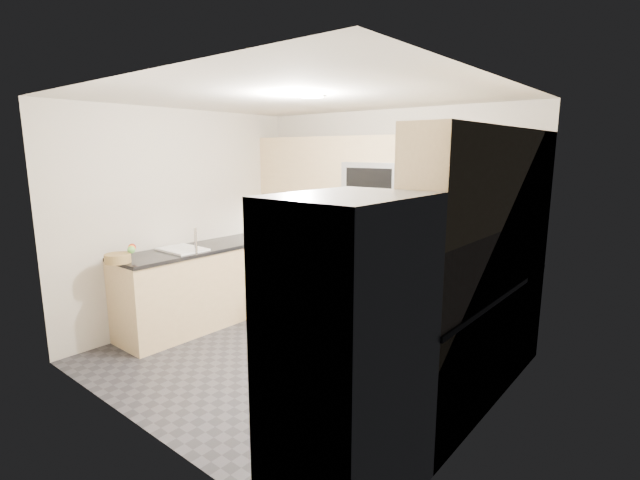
{
  "coord_description": "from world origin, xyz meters",
  "views": [
    {
      "loc": [
        2.9,
        -3.16,
        2.03
      ],
      "look_at": [
        0.0,
        0.35,
        1.15
      ],
      "focal_mm": 26.0,
      "sensor_mm": 36.0,
      "label": 1
    }
  ],
  "objects_px": {
    "gas_range": "(370,286)",
    "cutting_board": "(306,237)",
    "microwave": "(378,180)",
    "refrigerator": "(348,352)",
    "fruit_basket": "(118,258)",
    "utensil_bowl": "(474,254)"
  },
  "relations": [
    {
      "from": "gas_range",
      "to": "cutting_board",
      "type": "height_order",
      "value": "cutting_board"
    },
    {
      "from": "refrigerator",
      "to": "cutting_board",
      "type": "bearing_deg",
      "value": 135.41
    },
    {
      "from": "refrigerator",
      "to": "fruit_basket",
      "type": "distance_m",
      "value": 2.93
    },
    {
      "from": "gas_range",
      "to": "microwave",
      "type": "bearing_deg",
      "value": 90.0
    },
    {
      "from": "cutting_board",
      "to": "refrigerator",
      "type": "bearing_deg",
      "value": -44.59
    },
    {
      "from": "gas_range",
      "to": "utensil_bowl",
      "type": "relative_size",
      "value": 3.26
    },
    {
      "from": "microwave",
      "to": "cutting_board",
      "type": "distance_m",
      "value": 1.21
    },
    {
      "from": "microwave",
      "to": "refrigerator",
      "type": "bearing_deg",
      "value": -60.38
    },
    {
      "from": "microwave",
      "to": "fruit_basket",
      "type": "xyz_separation_m",
      "value": [
        -1.48,
        -2.4,
        -0.71
      ]
    },
    {
      "from": "refrigerator",
      "to": "gas_range",
      "type": "bearing_deg",
      "value": 120.88
    },
    {
      "from": "utensil_bowl",
      "to": "refrigerator",
      "type": "bearing_deg",
      "value": -84.73
    },
    {
      "from": "microwave",
      "to": "cutting_board",
      "type": "xyz_separation_m",
      "value": [
        -0.92,
        -0.21,
        -0.75
      ]
    },
    {
      "from": "microwave",
      "to": "utensil_bowl",
      "type": "xyz_separation_m",
      "value": [
        1.23,
        -0.13,
        -0.68
      ]
    },
    {
      "from": "gas_range",
      "to": "utensil_bowl",
      "type": "height_order",
      "value": "utensil_bowl"
    },
    {
      "from": "gas_range",
      "to": "utensil_bowl",
      "type": "distance_m",
      "value": 1.35
    },
    {
      "from": "cutting_board",
      "to": "fruit_basket",
      "type": "xyz_separation_m",
      "value": [
        -0.56,
        -2.19,
        0.04
      ]
    },
    {
      "from": "utensil_bowl",
      "to": "fruit_basket",
      "type": "relative_size",
      "value": 1.13
    },
    {
      "from": "gas_range",
      "to": "microwave",
      "type": "height_order",
      "value": "microwave"
    },
    {
      "from": "gas_range",
      "to": "cutting_board",
      "type": "xyz_separation_m",
      "value": [
        -0.92,
        -0.09,
        0.49
      ]
    },
    {
      "from": "utensil_bowl",
      "to": "fruit_basket",
      "type": "bearing_deg",
      "value": -139.91
    },
    {
      "from": "microwave",
      "to": "fruit_basket",
      "type": "bearing_deg",
      "value": -121.59
    },
    {
      "from": "refrigerator",
      "to": "fruit_basket",
      "type": "height_order",
      "value": "refrigerator"
    }
  ]
}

